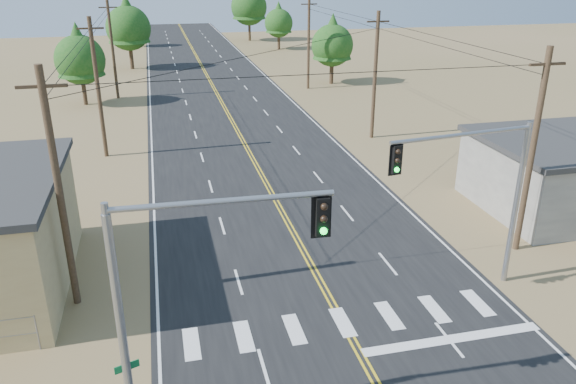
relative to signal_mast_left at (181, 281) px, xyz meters
name	(u,v)px	position (x,y,z in m)	size (l,w,h in m)	color
road	(250,154)	(6.25, 26.06, -5.19)	(15.00, 200.00, 0.02)	black
utility_pole_left_near	(59,190)	(-4.25, 8.06, -0.08)	(1.80, 0.30, 10.00)	#4C3826
utility_pole_left_mid	(98,88)	(-4.25, 28.06, -0.08)	(1.80, 0.30, 10.00)	#4C3826
utility_pole_left_far	(113,49)	(-4.25, 48.06, -0.08)	(1.80, 0.30, 10.00)	#4C3826
utility_pole_right_near	(532,152)	(16.75, 8.06, -0.08)	(1.80, 0.30, 10.00)	#4C3826
utility_pole_right_mid	(375,75)	(16.75, 28.06, -0.08)	(1.80, 0.30, 10.00)	#4C3826
utility_pole_right_far	(309,43)	(16.75, 48.06, -0.08)	(1.80, 0.30, 10.00)	#4C3826
signal_mast_left	(181,281)	(0.00, 0.00, 0.00)	(6.17, 0.61, 7.71)	gray
signal_mast_right	(484,182)	(12.51, 5.24, -0.16)	(6.50, 1.16, 7.39)	gray
tree_left_near	(79,55)	(-7.31, 45.64, -0.22)	(4.88, 4.88, 8.13)	#3F2D1E
tree_left_mid	(128,23)	(-3.12, 65.95, 0.75)	(5.83, 5.83, 9.72)	#3F2D1E
tree_left_far	(135,22)	(-2.75, 88.23, -1.16)	(3.96, 3.96, 6.61)	#3F2D1E
tree_right_near	(332,41)	(20.19, 50.15, -0.25)	(4.85, 4.85, 8.09)	#3F2D1E
tree_right_mid	(279,20)	(20.25, 79.50, -0.52)	(4.59, 4.59, 7.65)	#3F2D1E
tree_right_far	(249,3)	(17.43, 91.75, 1.41)	(6.48, 6.48, 10.79)	#3F2D1E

